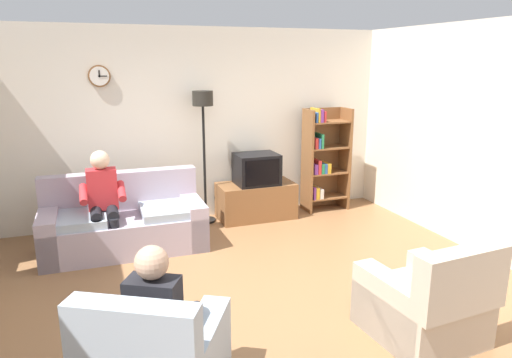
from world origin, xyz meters
TOP-DOWN VIEW (x-y plane):
  - ground_plane at (0.00, 0.00)m, footprint 12.00×12.00m
  - back_wall_assembly at (-0.00, 2.66)m, footprint 6.20×0.17m
  - right_wall at (2.86, 0.00)m, footprint 0.12×5.80m
  - couch at (-1.15, 1.71)m, footprint 1.91×0.89m
  - tv_stand at (0.76, 2.25)m, footprint 1.10×0.56m
  - tv at (0.76, 2.23)m, footprint 0.60×0.49m
  - bookshelf at (1.86, 2.32)m, footprint 0.68×0.36m
  - floor_lamp at (0.03, 2.35)m, footprint 0.28×0.28m
  - armchair_near_bookshelf at (1.01, -1.11)m, footprint 0.86×0.94m
  - person_on_couch at (-1.37, 1.60)m, footprint 0.51×0.54m
  - person_in_left_armchair at (-1.13, -1.04)m, footprint 0.61×0.63m

SIDE VIEW (x-z plane):
  - ground_plane at x=0.00m, z-range 0.00..0.00m
  - tv_stand at x=0.76m, z-range 0.00..0.52m
  - armchair_near_bookshelf at x=1.01m, z-range -0.16..0.74m
  - couch at x=-1.15m, z-range -0.14..0.76m
  - person_in_left_armchair at x=-1.13m, z-range 0.04..1.16m
  - person_on_couch at x=-1.37m, z-range 0.08..1.32m
  - tv at x=0.76m, z-range 0.52..0.96m
  - bookshelf at x=1.86m, z-range 0.01..1.58m
  - right_wall at x=2.86m, z-range 0.00..2.70m
  - back_wall_assembly at x=0.00m, z-range 0.00..2.70m
  - floor_lamp at x=0.03m, z-range 0.53..2.38m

